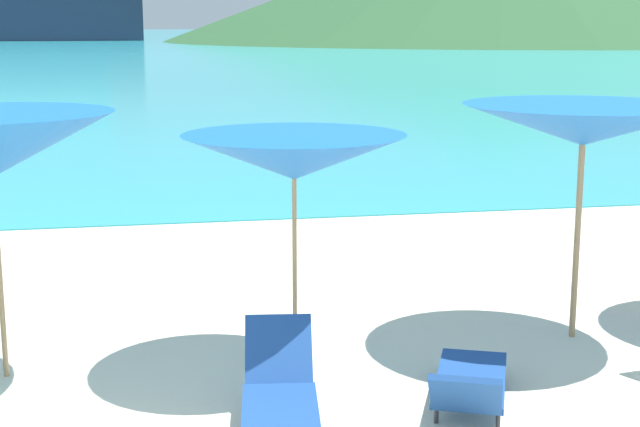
# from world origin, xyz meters

# --- Properties ---
(ground_plane) EXTENTS (50.00, 100.00, 0.30)m
(ground_plane) POSITION_xyz_m (0.00, 10.00, -0.15)
(ground_plane) COLOR beige
(ocean_water) EXTENTS (650.00, 440.00, 0.02)m
(ocean_water) POSITION_xyz_m (0.00, 229.09, 0.01)
(ocean_water) COLOR #2DADBC
(ocean_water) RESTS_ON ground_plane
(umbrella_5) EXTENTS (1.99, 1.99, 2.06)m
(umbrella_5) POSITION_xyz_m (2.43, 2.93, 1.86)
(umbrella_5) COLOR #9E7F59
(umbrella_5) RESTS_ON ground_plane
(umbrella_6) EXTENTS (2.48, 2.48, 2.26)m
(umbrella_6) POSITION_xyz_m (5.19, 3.06, 2.07)
(umbrella_6) COLOR #9E7F59
(umbrella_6) RESTS_ON ground_plane
(lounge_chair_0) EXTENTS (1.13, 1.71, 0.59)m
(lounge_chair_0) POSITION_xyz_m (3.57, 1.51, 0.24)
(lounge_chair_0) COLOR #1E478C
(lounge_chair_0) RESTS_ON ground_plane
(lounge_chair_4) EXTENTS (0.73, 1.47, 0.69)m
(lounge_chair_4) POSITION_xyz_m (2.08, 1.55, 0.30)
(lounge_chair_4) COLOR #1E478C
(lounge_chair_4) RESTS_ON ground_plane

